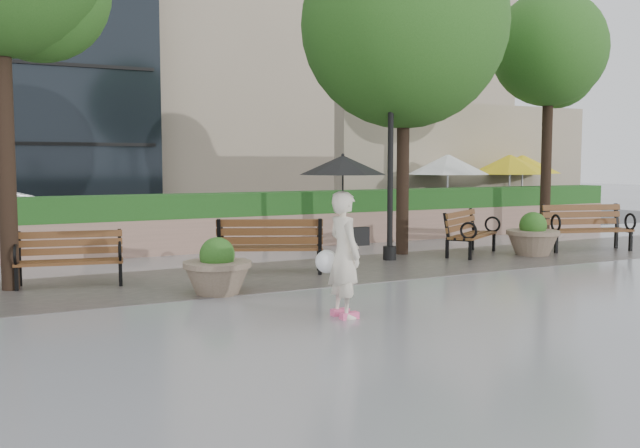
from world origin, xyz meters
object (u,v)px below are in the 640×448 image
bench_2 (270,257)px  car_right (20,218)px  lamppost (390,173)px  bench_1 (70,270)px  planter_left (217,272)px  pedestrian (343,219)px  planter_right (533,238)px  bench_4 (587,237)px  bench_3 (471,242)px

bench_2 → car_right: 8.33m
lamppost → bench_1: bearing=-178.6°
planter_left → lamppost: 5.20m
bench_2 → pedestrian: 4.06m
planter_left → lamppost: bearing=23.5°
bench_1 → pedestrian: (2.88, -4.17, 1.05)m
planter_left → planter_right: planter_right is taller
planter_left → lamppost: lamppost is taller
bench_4 → car_right: (-11.57, 7.87, 0.34)m
planter_left → pedestrian: pedestrian is taller
bench_2 → planter_right: size_ratio=1.78×
bench_3 → planter_left: bench_3 is taller
bench_3 → bench_4: bearing=-45.7°
planter_left → planter_right: 7.91m
planter_right → pedestrian: size_ratio=0.54×
lamppost → car_right: (-6.61, 7.02, -1.20)m
bench_1 → planter_left: (1.94, -1.82, 0.08)m
bench_3 → bench_4: bench_4 is taller
planter_left → bench_1: bearing=136.9°
bench_1 → pedestrian: 5.17m
bench_2 → car_right: size_ratio=0.52×
bench_1 → car_right: size_ratio=0.45×
bench_4 → pedestrian: (-8.58, -3.49, 1.00)m
planter_right → lamppost: 3.68m
lamppost → car_right: lamppost is taller
bench_4 → lamppost: 5.26m
bench_4 → car_right: car_right is taller
bench_4 → bench_2: bearing=-166.3°
bench_1 → bench_4: size_ratio=0.84×
bench_2 → lamppost: lamppost is taller
planter_right → car_right: (-9.87, 7.85, 0.28)m
bench_2 → pedestrian: bearing=105.7°
bench_2 → bench_4: bench_4 is taller
bench_3 → planter_left: 6.90m
bench_1 → bench_3: bench_3 is taller
bench_1 → planter_left: 2.66m
bench_2 → bench_1: bearing=20.5°
bench_3 → planter_right: size_ratio=1.66×
planter_left → planter_right: bearing=8.4°
bench_3 → planter_left: bearing=163.5°
planter_right → car_right: 12.62m
bench_1 → bench_3: 8.59m
bench_3 → bench_4: 2.96m
planter_left → car_right: bearing=102.8°
pedestrian → bench_3: bearing=-52.9°
bench_4 → planter_left: 9.59m
planter_right → car_right: car_right is taller
bench_1 → bench_3: (8.59, 0.02, 0.02)m
car_right → lamppost: bearing=-140.6°
bench_4 → planter_left: (-9.52, -1.14, 0.03)m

